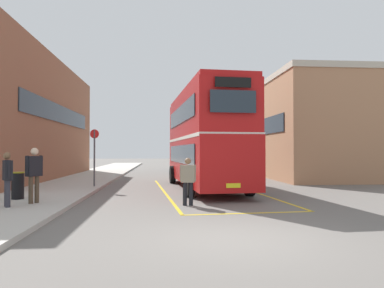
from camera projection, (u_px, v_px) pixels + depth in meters
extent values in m
plane|color=#66605B|center=(188.00, 181.00, 21.87)|extent=(135.60, 135.60, 0.00)
cube|color=#B2ADA3|center=(87.00, 178.00, 23.73)|extent=(4.00, 57.60, 0.14)
cube|color=brown|center=(6.00, 120.00, 23.02)|extent=(6.88, 18.39, 7.66)
cube|color=#232D38|center=(62.00, 114.00, 23.31)|extent=(0.06, 13.97, 1.10)
cube|color=#AD7A56|center=(304.00, 132.00, 25.80)|extent=(6.11, 12.06, 6.44)
cube|color=#232D38|center=(262.00, 127.00, 25.55)|extent=(0.06, 9.17, 1.10)
cube|color=#BCB29E|center=(304.00, 84.00, 25.87)|extent=(6.23, 12.18, 0.36)
cylinder|color=black|center=(172.00, 175.00, 20.68)|extent=(0.36, 1.02, 1.00)
cylinder|color=black|center=(215.00, 174.00, 21.08)|extent=(0.36, 1.02, 1.00)
cylinder|color=black|center=(190.00, 185.00, 14.42)|extent=(0.36, 1.02, 1.00)
cylinder|color=black|center=(249.00, 184.00, 14.82)|extent=(0.36, 1.02, 1.00)
cube|color=#B71414|center=(205.00, 160.00, 17.77)|extent=(3.22, 10.39, 2.10)
cube|color=#B71414|center=(205.00, 118.00, 17.81)|extent=(3.20, 10.19, 2.10)
cube|color=#B71414|center=(205.00, 94.00, 17.83)|extent=(3.10, 10.08, 0.20)
cube|color=silver|center=(205.00, 139.00, 17.79)|extent=(3.24, 10.29, 0.14)
cube|color=#232D38|center=(180.00, 154.00, 17.58)|extent=(0.71, 8.37, 0.84)
cube|color=#232D38|center=(180.00, 115.00, 17.62)|extent=(0.71, 8.37, 0.84)
cube|color=#232D38|center=(229.00, 154.00, 17.97)|extent=(0.71, 8.37, 0.84)
cube|color=#232D38|center=(229.00, 116.00, 18.01)|extent=(0.71, 8.37, 0.84)
cube|color=#232D38|center=(233.00, 101.00, 12.75)|extent=(1.68, 0.18, 0.80)
cube|color=black|center=(233.00, 82.00, 12.76)|extent=(1.32, 0.15, 0.36)
cube|color=#232D38|center=(189.00, 152.00, 22.85)|extent=(1.92, 0.20, 1.00)
cube|color=yellow|center=(233.00, 186.00, 12.69)|extent=(0.52, 0.07, 0.16)
cylinder|color=black|center=(189.00, 165.00, 35.21)|extent=(0.39, 0.95, 0.92)
cylinder|color=black|center=(214.00, 165.00, 35.76)|extent=(0.39, 0.95, 0.92)
cylinder|color=black|center=(202.00, 168.00, 30.21)|extent=(0.39, 0.95, 0.92)
cylinder|color=black|center=(230.00, 167.00, 30.76)|extent=(0.39, 0.95, 0.92)
cube|color=navy|center=(208.00, 154.00, 33.01)|extent=(3.58, 8.80, 2.60)
cube|color=silver|center=(208.00, 139.00, 33.03)|extent=(3.39, 8.44, 0.12)
cube|color=#232D38|center=(195.00, 150.00, 32.74)|extent=(0.98, 6.78, 0.96)
cube|color=#232D38|center=(221.00, 150.00, 33.28)|extent=(0.98, 6.78, 0.96)
cube|color=#232D38|center=(197.00, 151.00, 37.20)|extent=(1.92, 0.31, 1.10)
cylinder|color=black|center=(191.00, 194.00, 12.21)|extent=(0.14, 0.14, 0.78)
cylinder|color=black|center=(185.00, 194.00, 12.23)|extent=(0.14, 0.14, 0.78)
cube|color=gray|center=(188.00, 174.00, 12.23)|extent=(0.49, 0.29, 0.59)
cylinder|color=gray|center=(195.00, 173.00, 12.22)|extent=(0.09, 0.09, 0.56)
cylinder|color=gray|center=(181.00, 173.00, 12.25)|extent=(0.09, 0.09, 0.56)
sphere|color=#8C6647|center=(188.00, 161.00, 12.22)|extent=(0.21, 0.21, 0.21)
cylinder|color=#473828|center=(37.00, 189.00, 11.89)|extent=(0.14, 0.14, 0.88)
cylinder|color=#473828|center=(31.00, 190.00, 11.68)|extent=(0.14, 0.14, 0.88)
cube|color=black|center=(34.00, 166.00, 11.80)|extent=(0.46, 0.55, 0.66)
cylinder|color=black|center=(41.00, 165.00, 12.03)|extent=(0.09, 0.09, 0.63)
cylinder|color=black|center=(27.00, 165.00, 11.57)|extent=(0.09, 0.09, 0.63)
sphere|color=beige|center=(35.00, 151.00, 11.80)|extent=(0.24, 0.24, 0.24)
cylinder|color=#2D2D38|center=(8.00, 194.00, 10.94)|extent=(0.14, 0.14, 0.81)
cylinder|color=#2D2D38|center=(7.00, 193.00, 11.11)|extent=(0.14, 0.14, 0.81)
cube|color=black|center=(8.00, 170.00, 11.04)|extent=(0.44, 0.52, 0.61)
cylinder|color=black|center=(9.00, 170.00, 10.85)|extent=(0.09, 0.09, 0.58)
cylinder|color=black|center=(6.00, 169.00, 11.23)|extent=(0.09, 0.09, 0.58)
sphere|color=brown|center=(7.00, 156.00, 11.04)|extent=(0.22, 0.22, 0.22)
cylinder|color=black|center=(18.00, 186.00, 12.81)|extent=(0.42, 0.42, 0.92)
cylinder|color=olive|center=(18.00, 173.00, 12.82)|extent=(0.45, 0.45, 0.04)
cylinder|color=#4C4C51|center=(94.00, 158.00, 17.54)|extent=(0.08, 0.08, 2.72)
cylinder|color=red|center=(94.00, 134.00, 17.56)|extent=(0.44, 0.11, 0.44)
cube|color=gold|center=(164.00, 192.00, 16.40)|extent=(1.11, 12.20, 0.01)
cube|color=gold|center=(249.00, 190.00, 17.05)|extent=(1.11, 12.20, 0.01)
cube|color=gold|center=(249.00, 213.00, 10.69)|extent=(4.11, 0.45, 0.01)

